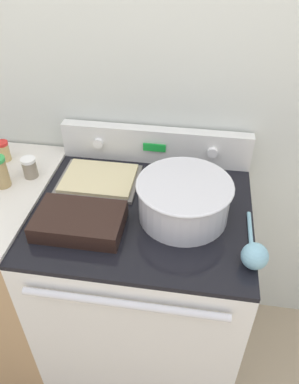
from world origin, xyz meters
The scene contains 11 objects.
kitchen_wall centered at (0.00, 0.69, 1.25)m, with size 8.00×0.05×2.50m.
stove_range centered at (0.00, 0.33, 0.46)m, with size 0.76×0.69×0.93m.
control_panel centered at (0.00, 0.63, 1.00)m, with size 0.76×0.07×0.15m.
side_counter centered at (-0.61, 0.33, 0.47)m, with size 0.47×0.66×0.94m.
mixing_bowl centered at (0.14, 0.31, 1.00)m, with size 0.32×0.32×0.14m.
casserole_dish centered at (-0.19, 0.19, 0.96)m, with size 0.29×0.19×0.06m.
baking_tray centered at (-0.19, 0.45, 0.94)m, with size 0.30×0.23×0.02m.
ladle centered at (0.36, 0.13, 0.96)m, with size 0.08×0.27×0.08m.
spice_jar_white_cap centered at (-0.45, 0.43, 0.98)m, with size 0.06×0.06×0.08m.
spice_jar_green_cap centered at (-0.54, 0.36, 1.00)m, with size 0.06×0.06×0.12m.
spice_jar_red_cap centered at (-0.60, 0.52, 0.98)m, with size 0.05×0.05×0.08m.
Camera 1 is at (0.17, -0.65, 1.79)m, focal length 35.00 mm.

